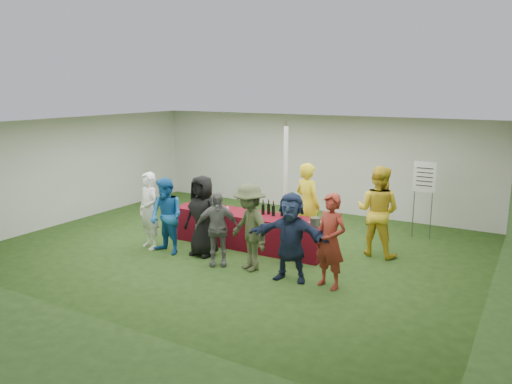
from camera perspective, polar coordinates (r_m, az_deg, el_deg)
The scene contains 18 objects.
ground at distance 11.03m, azimuth -1.86°, elevation -6.34°, with size 60.00×60.00×0.00m, color #284719.
tent at distance 11.47m, azimuth 3.39°, elevation 1.32°, with size 10.00×10.00×10.00m.
serving_table at distance 11.00m, azimuth -0.90°, elevation -4.36°, with size 3.60×0.80×0.75m, color maroon.
wine_bottles at distance 10.69m, azimuth 2.42°, elevation -2.09°, with size 0.70×0.16×0.32m.
wine_glasses at distance 10.81m, azimuth -3.06°, elevation -1.97°, with size 2.69×0.12×0.16m.
water_bottle at distance 10.88m, azimuth -0.20°, elevation -1.91°, with size 0.07×0.07×0.23m.
bar_towel at distance 10.24m, azimuth 6.90°, elevation -3.42°, with size 0.25×0.18×0.03m, color white.
dump_bucket at distance 9.94m, azimuth 6.77°, elevation -3.43°, with size 0.21×0.21×0.18m, color slate.
wine_list_sign at distance 12.01m, azimuth 18.67°, elevation 1.02°, with size 0.50×0.03×1.80m.
staff_pourer at distance 10.93m, azimuth 5.91°, elevation -1.50°, with size 0.68×0.45×1.86m, color yellow.
staff_back at distance 10.60m, azimuth 13.74°, elevation -2.13°, with size 0.92×0.72×1.89m, color gold.
customer_0 at distance 11.02m, azimuth -12.15°, elevation -2.10°, with size 0.61×0.40×1.68m, color white.
customer_1 at distance 10.59m, azimuth -10.20°, elevation -2.76°, with size 0.78×0.61×1.61m, color #1C63AF.
customer_2 at distance 10.38m, azimuth -6.14°, elevation -2.72°, with size 0.83×0.54×1.69m, color black.
customer_3 at distance 9.80m, azimuth -4.49°, elevation -4.17°, with size 0.87×0.36×1.49m, color slate.
customer_4 at distance 9.49m, azimuth -0.76°, elevation -4.08°, with size 1.09×0.63×1.69m, color #444C2C.
customer_5 at distance 9.02m, azimuth 3.99°, elevation -5.15°, with size 1.51×0.48×1.63m, color #1C2846.
customer_6 at distance 8.77m, azimuth 8.51°, elevation -5.57°, with size 0.62×0.40×1.69m, color maroon.
Camera 1 is at (5.55, -8.88, 3.47)m, focal length 35.00 mm.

